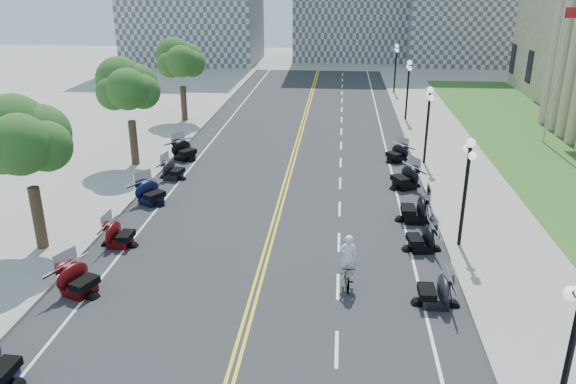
{
  "coord_description": "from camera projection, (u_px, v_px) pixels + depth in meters",
  "views": [
    {
      "loc": [
        3.05,
        -19.45,
        11.44
      ],
      "look_at": [
        0.74,
        5.06,
        2.0
      ],
      "focal_mm": 35.0,
      "sensor_mm": 36.0,
      "label": 1
    }
  ],
  "objects": [
    {
      "name": "tree_4",
      "position": [
        181.0,
        65.0,
        45.79
      ],
      "size": [
        4.8,
        4.8,
        9.2
      ],
      "primitive_type": null,
      "color": "#235619",
      "rests_on": "sidewalk_south"
    },
    {
      "name": "ground",
      "position": [
        258.0,
        283.0,
        22.45
      ],
      "size": [
        160.0,
        160.0,
        0.0
      ],
      "primitive_type": "plane",
      "color": "gray"
    },
    {
      "name": "motorcycle_n_8",
      "position": [
        405.0,
        176.0,
        32.29
      ],
      "size": [
        2.81,
        2.81,
        1.46
      ],
      "primitive_type": null,
      "rotation": [
        0.0,
        0.0,
        -1.1
      ],
      "color": "black",
      "rests_on": "road"
    },
    {
      "name": "lane_dash_7",
      "position": [
        339.0,
        242.0,
        25.88
      ],
      "size": [
        0.12,
        2.0,
        0.0
      ],
      "primitive_type": "cube",
      "color": "white",
      "rests_on": "road"
    },
    {
      "name": "edge_line_south",
      "position": [
        173.0,
        189.0,
        32.3
      ],
      "size": [
        0.12,
        90.0,
        0.0
      ],
      "primitive_type": "cube",
      "color": "white",
      "rests_on": "road"
    },
    {
      "name": "motorcycle_n_5",
      "position": [
        436.0,
        289.0,
        20.72
      ],
      "size": [
        1.92,
        1.92,
        1.34
      ],
      "primitive_type": null,
      "rotation": [
        0.0,
        0.0,
        -1.57
      ],
      "color": "black",
      "rests_on": "road"
    },
    {
      "name": "centerline_yellow_a",
      "position": [
        281.0,
        193.0,
        31.75
      ],
      "size": [
        0.12,
        90.0,
        0.0
      ],
      "primitive_type": "cube",
      "color": "yellow",
      "rests_on": "road"
    },
    {
      "name": "edge_line_north",
      "position": [
        398.0,
        197.0,
        31.18
      ],
      "size": [
        0.12,
        90.0,
        0.0
      ],
      "primitive_type": "cube",
      "color": "white",
      "rests_on": "road"
    },
    {
      "name": "lane_dash_16",
      "position": [
        342.0,
        93.0,
        59.35
      ],
      "size": [
        0.12,
        2.0,
        0.0
      ],
      "primitive_type": "cube",
      "color": "white",
      "rests_on": "road"
    },
    {
      "name": "motorcycle_s_5",
      "position": [
        78.0,
        278.0,
        21.44
      ],
      "size": [
        2.54,
        2.54,
        1.37
      ],
      "primitive_type": null,
      "rotation": [
        0.0,
        0.0,
        1.2
      ],
      "color": "#590A0C",
      "rests_on": "road"
    },
    {
      "name": "cyclist_rider",
      "position": [
        349.0,
        241.0,
        21.47
      ],
      "size": [
        0.69,
        0.45,
        1.9
      ],
      "primitive_type": "imported",
      "rotation": [
        0.0,
        0.0,
        3.14
      ],
      "color": "silver",
      "rests_on": "bicycle"
    },
    {
      "name": "motorcycle_n_6",
      "position": [
        422.0,
        237.0,
        24.91
      ],
      "size": [
        2.1,
        2.1,
        1.32
      ],
      "primitive_type": null,
      "rotation": [
        0.0,
        0.0,
        -1.44
      ],
      "color": "black",
      "rests_on": "road"
    },
    {
      "name": "bicycle",
      "position": [
        347.0,
        275.0,
        22.0
      ],
      "size": [
        0.62,
        1.78,
        1.05
      ],
      "primitive_type": "imported",
      "rotation": [
        0.0,
        0.0,
        0.07
      ],
      "color": "#A51414",
      "rests_on": "road"
    },
    {
      "name": "lane_dash_18",
      "position": [
        342.0,
        80.0,
        66.78
      ],
      "size": [
        0.12,
        2.0,
        0.0
      ],
      "primitive_type": "cube",
      "color": "white",
      "rests_on": "road"
    },
    {
      "name": "lane_dash_19",
      "position": [
        342.0,
        75.0,
        70.5
      ],
      "size": [
        0.12,
        2.0,
        0.0
      ],
      "primitive_type": "cube",
      "color": "white",
      "rests_on": "road"
    },
    {
      "name": "lane_dash_5",
      "position": [
        337.0,
        349.0,
        18.44
      ],
      "size": [
        0.12,
        2.0,
        0.0
      ],
      "primitive_type": "cube",
      "color": "white",
      "rests_on": "road"
    },
    {
      "name": "sidewalk_south",
      "position": [
        104.0,
        186.0,
        32.64
      ],
      "size": [
        5.0,
        90.0,
        0.15
      ],
      "primitive_type": "cube",
      "color": "#9E9991",
      "rests_on": "ground"
    },
    {
      "name": "motorcycle_n_7",
      "position": [
        415.0,
        207.0,
        27.85
      ],
      "size": [
        2.18,
        2.18,
        1.51
      ],
      "primitive_type": null,
      "rotation": [
        0.0,
        0.0,
        -1.59
      ],
      "color": "black",
      "rests_on": "road"
    },
    {
      "name": "street_lamp_1",
      "position": [
        565.0,
        375.0,
        13.32
      ],
      "size": [
        0.5,
        1.2,
        4.9
      ],
      "primitive_type": null,
      "color": "black",
      "rests_on": "sidewalk_north"
    },
    {
      "name": "sidewalk_north",
      "position": [
        473.0,
        199.0,
        30.79
      ],
      "size": [
        5.0,
        90.0,
        0.15
      ],
      "primitive_type": "cube",
      "color": "#9E9991",
      "rests_on": "ground"
    },
    {
      "name": "centerline_yellow_b",
      "position": [
        285.0,
        193.0,
        31.73
      ],
      "size": [
        0.12,
        90.0,
        0.0
      ],
      "primitive_type": "cube",
      "color": "yellow",
      "rests_on": "road"
    },
    {
      "name": "flagpole",
      "position": [
        554.0,
        75.0,
        39.53
      ],
      "size": [
        1.1,
        0.2,
        10.0
      ],
      "primitive_type": null,
      "color": "silver",
      "rests_on": "ground"
    },
    {
      "name": "tree_3",
      "position": [
        129.0,
        93.0,
        34.64
      ],
      "size": [
        4.8,
        4.8,
        9.2
      ],
      "primitive_type": null,
      "color": "#235619",
      "rests_on": "sidewalk_south"
    },
    {
      "name": "lane_dash_12",
      "position": [
        341.0,
        131.0,
        44.47
      ],
      "size": [
        0.12,
        2.0,
        0.0
      ],
      "primitive_type": "cube",
      "color": "white",
      "rests_on": "road"
    },
    {
      "name": "lane_dash_11",
      "position": [
        341.0,
        145.0,
        40.75
      ],
      "size": [
        0.12,
        2.0,
        0.0
      ],
      "primitive_type": "cube",
      "color": "white",
      "rests_on": "road"
    },
    {
      "name": "lane_dash_8",
      "position": [
        340.0,
        209.0,
        29.6
      ],
      "size": [
        0.12,
        2.0,
        0.0
      ],
      "primitive_type": "cube",
      "color": "white",
      "rests_on": "road"
    },
    {
      "name": "street_lamp_3",
      "position": [
        427.0,
        126.0,
        35.64
      ],
      "size": [
        0.5,
        1.2,
        4.9
      ],
      "primitive_type": null,
      "color": "black",
      "rests_on": "sidewalk_north"
    },
    {
      "name": "lawn",
      "position": [
        554.0,
        159.0,
        37.63
      ],
      "size": [
        9.0,
        60.0,
        0.1
      ],
      "primitive_type": "cube",
      "color": "#356023",
      "rests_on": "ground"
    },
    {
      "name": "lane_dash_13",
      "position": [
        342.0,
        120.0,
        48.19
      ],
      "size": [
        0.12,
        2.0,
        0.0
      ],
      "primitive_type": "cube",
      "color": "white",
      "rests_on": "road"
    },
    {
      "name": "street_lamp_4",
      "position": [
        407.0,
        91.0,
        46.79
      ],
      "size": [
        0.5,
        1.2,
        4.9
      ],
      "primitive_type": null,
      "color": "black",
      "rests_on": "sidewalk_north"
    },
    {
      "name": "motorcycle_s_7",
      "position": [
        151.0,
        191.0,
        30.09
      ],
      "size": [
        2.75,
        2.75,
        1.39
      ],
      "primitive_type": null,
      "rotation": [
        0.0,
        0.0,
        1.0
      ],
      "color": "black",
      "rests_on": "road"
    },
    {
      "name": "street_lamp_5",
      "position": [
        395.0,
        69.0,
        57.95
      ],
      "size": [
        0.5,
        1.2,
        4.9
      ],
      "primitive_type": null,
      "color": "black",
      "rests_on": "sidewalk_north"
    },
    {
      "name": "lane_dash_17",
      "position": [
        342.0,
        86.0,
        63.07
      ],
      "size": [
        0.12,
        2.0,
        0.0
      ],
      "primitive_type": "cube",
      "color": "white",
      "rests_on": "road"
    },
    {
      "name": "lane_dash_15",
      "position": [
        342.0,
        101.0,
        55.63
      ],
      "size": [
        0.12,
        2.0,
        0.0
      ],
      "primitive_type": "cube",
      "color": "white",
      "rests_on": "road"
    },
    {
      "name": "road",
      "position": [
        283.0,
        193.0,
        31.74
      ],
      "size": [
        16.0,
        90.0,
        0.01
      ],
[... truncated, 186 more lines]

